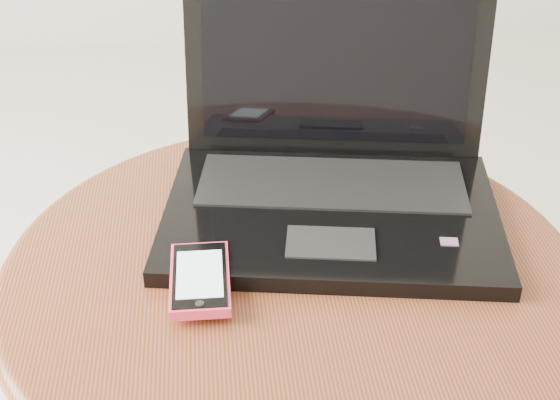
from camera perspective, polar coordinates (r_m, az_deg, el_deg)
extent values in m
cylinder|color=#5C2A10|center=(0.85, 0.86, -5.17)|extent=(0.60, 0.60, 0.03)
torus|color=#5C2A10|center=(0.85, 0.86, -5.17)|extent=(0.63, 0.63, 0.03)
cube|color=black|center=(0.90, 3.71, -1.11)|extent=(0.41, 0.32, 0.02)
cube|color=black|center=(0.94, 3.76, 1.23)|extent=(0.33, 0.17, 0.00)
cube|color=black|center=(0.84, 3.69, -3.11)|extent=(0.10, 0.07, 0.00)
cube|color=red|center=(0.86, 12.14, -2.97)|extent=(0.02, 0.02, 0.00)
cube|color=black|center=(0.97, 4.04, 9.84)|extent=(0.37, 0.10, 0.23)
cube|color=black|center=(0.96, 4.04, 9.77)|extent=(0.32, 0.08, 0.19)
cube|color=black|center=(0.84, -4.31, -4.13)|extent=(0.08, 0.12, 0.01)
cube|color=#B2146D|center=(0.88, -5.36, -2.10)|extent=(0.06, 0.02, 0.00)
cube|color=#FA3A5C|center=(0.80, -5.81, -5.72)|extent=(0.06, 0.11, 0.01)
cube|color=black|center=(0.79, -5.84, -5.37)|extent=(0.05, 0.10, 0.00)
cube|color=silver|center=(0.79, -5.84, -5.32)|extent=(0.05, 0.08, 0.00)
cylinder|color=black|center=(0.76, -5.83, -7.45)|extent=(0.01, 0.01, 0.00)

